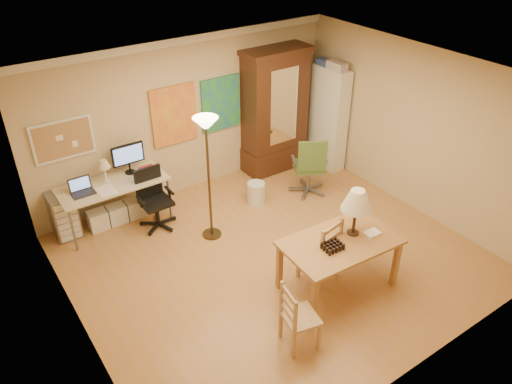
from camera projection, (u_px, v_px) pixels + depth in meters
floor at (273, 257)px, 7.36m from camera, size 5.50×5.50×0.00m
crown_molding at (182, 40)px, 7.70m from camera, size 5.50×0.08×0.12m
corkboard at (63, 140)px, 7.31m from camera, size 0.90×0.04×0.62m
art_panel_left at (174, 115)px, 8.21m from camera, size 0.80×0.04×1.00m
art_panel_right at (221, 104)px, 8.64m from camera, size 0.75×0.04×0.95m
dining_table at (346, 229)px, 6.43m from camera, size 1.56×0.99×1.42m
ladder_chair_back at (321, 251)px, 6.75m from camera, size 0.53×0.51×0.98m
ladder_chair_left at (298, 318)px, 5.77m from camera, size 0.46×0.48×0.87m
torchiere_lamp at (207, 144)px, 7.00m from camera, size 0.36×0.36×1.99m
computer_desk at (116, 198)px, 7.90m from camera, size 1.66×0.73×1.26m
office_chair_black at (156, 211)px, 7.92m from camera, size 0.60×0.60×0.98m
office_chair_green at (309, 178)px, 8.76m from camera, size 0.68×0.68×1.10m
drawer_cart at (64, 215)px, 7.65m from camera, size 0.37×0.44×0.74m
armoire at (275, 119)px, 9.20m from camera, size 1.26×0.60×2.31m
bookshelf at (328, 118)px, 9.32m from camera, size 0.29×0.77×1.93m
wastebin at (256, 193)px, 8.54m from camera, size 0.30×0.30×0.38m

